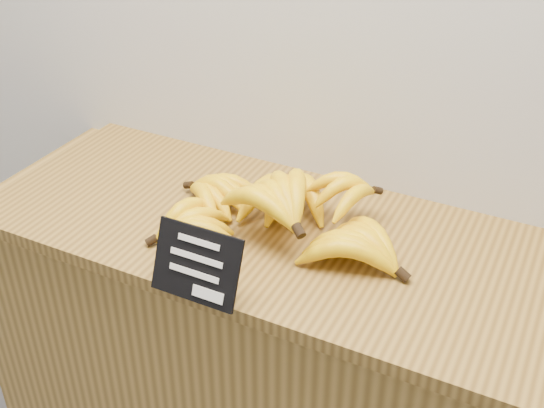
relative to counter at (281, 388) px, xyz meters
The scene contains 4 objects.
counter is the anchor object (origin of this frame).
counter_top 0.47m from the counter, ahead, with size 1.30×0.54×0.03m, color olive.
chalkboard_sign 0.61m from the counter, 100.40° to the right, with size 0.17×0.01×0.14m, color black.
banana_pile 0.53m from the counter, 99.80° to the right, with size 0.54×0.36×0.13m.
Camera 1 is at (0.56, 1.68, 1.74)m, focal length 45.00 mm.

